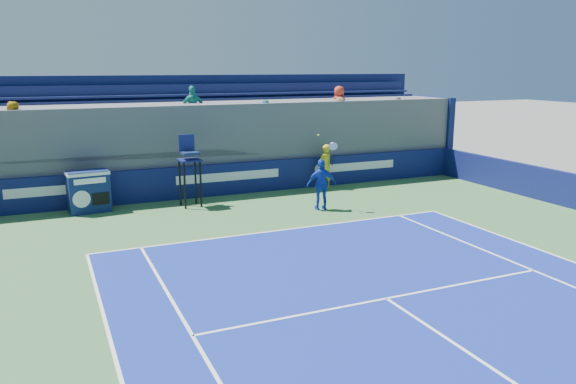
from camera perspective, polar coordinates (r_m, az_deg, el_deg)
name	(u,v)px	position (r m, az deg, el deg)	size (l,w,h in m)	color
ball_person	(325,167)	(22.17, 3.79, 2.60)	(0.64, 0.42, 1.76)	gold
back_hoarding	(228,179)	(21.23, -6.08, 1.31)	(20.40, 0.21, 1.20)	#0D144C
match_clock	(89,190)	(19.67, -19.60, 0.16)	(1.39, 0.87, 1.40)	#101D51
umpire_chair	(189,163)	(19.46, -10.00, 2.93)	(0.74, 0.74, 2.48)	black
tennis_player	(322,184)	(18.84, 3.44, 0.77)	(1.07, 0.63, 2.57)	#1639B4
stadium_seating	(212,140)	(22.96, -7.69, 5.26)	(21.00, 4.05, 4.40)	#505055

